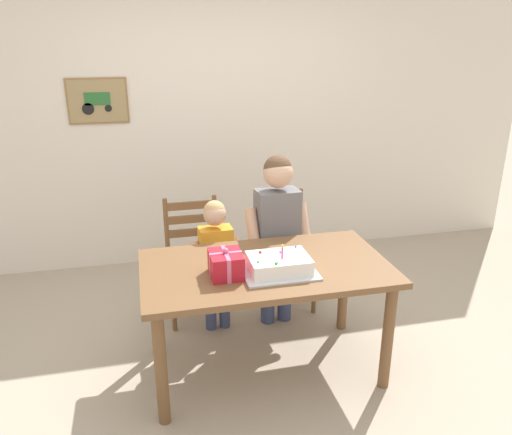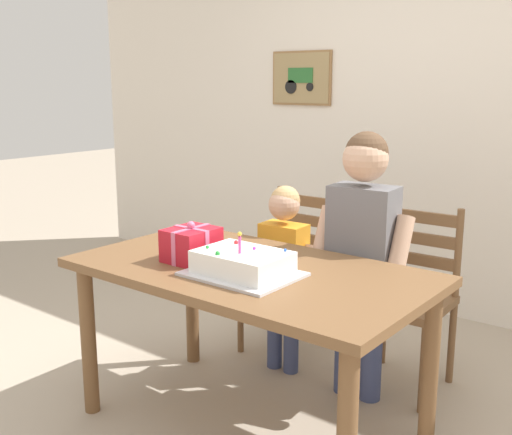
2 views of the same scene
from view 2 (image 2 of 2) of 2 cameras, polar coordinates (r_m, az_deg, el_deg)
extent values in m
plane|color=tan|center=(2.95, -0.54, -18.84)|extent=(20.00, 20.00, 0.00)
cube|color=silver|center=(4.22, 16.30, 8.83)|extent=(6.40, 0.08, 2.60)
cube|color=olive|center=(4.65, 4.23, 12.72)|extent=(0.51, 0.02, 0.39)
cube|color=#9E8456|center=(4.64, 4.16, 12.72)|extent=(0.48, 0.01, 0.36)
cube|color=#28662D|center=(4.63, 4.12, 12.97)|extent=(0.22, 0.01, 0.11)
cylinder|color=black|center=(4.68, 3.24, 11.96)|extent=(0.10, 0.01, 0.10)
cylinder|color=black|center=(4.59, 5.00, 11.93)|extent=(0.06, 0.01, 0.06)
cube|color=brown|center=(2.64, -0.58, -5.00)|extent=(1.53, 0.85, 0.04)
cylinder|color=brown|center=(3.02, -15.23, -10.86)|extent=(0.07, 0.07, 0.72)
cylinder|color=brown|center=(3.44, -5.93, -7.54)|extent=(0.07, 0.07, 0.72)
cylinder|color=brown|center=(2.74, 15.79, -13.36)|extent=(0.07, 0.07, 0.72)
cube|color=silver|center=(2.52, -1.24, -5.24)|extent=(0.44, 0.34, 0.01)
cube|color=white|center=(2.50, -1.24, -4.13)|extent=(0.36, 0.26, 0.09)
cylinder|color=#E04C9E|center=(2.45, -1.51, -2.54)|extent=(0.01, 0.01, 0.07)
sphere|color=yellow|center=(2.44, -1.52, -1.52)|extent=(0.02, 0.02, 0.02)
sphere|color=red|center=(2.60, -1.85, -2.32)|extent=(0.02, 0.02, 0.02)
sphere|color=green|center=(2.54, -4.51, -2.73)|extent=(0.01, 0.01, 0.01)
sphere|color=blue|center=(2.49, 2.72, -3.02)|extent=(0.01, 0.01, 0.01)
sphere|color=purple|center=(2.51, -0.16, -2.86)|extent=(0.01, 0.01, 0.01)
sphere|color=green|center=(2.44, -3.57, -3.33)|extent=(0.02, 0.02, 0.02)
cube|color=red|center=(2.72, -5.99, -2.50)|extent=(0.19, 0.22, 0.14)
cube|color=#DB668E|center=(2.72, -5.99, -2.50)|extent=(0.19, 0.02, 0.15)
cube|color=#DB668E|center=(2.72, -5.99, -2.50)|extent=(0.02, 0.22, 0.15)
sphere|color=#DB668E|center=(2.70, -6.03, -0.72)|extent=(0.04, 0.04, 0.04)
cube|color=brown|center=(3.53, 2.90, -5.37)|extent=(0.42, 0.42, 0.04)
cylinder|color=brown|center=(3.37, 3.63, -10.57)|extent=(0.04, 0.04, 0.43)
cylinder|color=brown|center=(3.58, -1.44, -9.12)|extent=(0.04, 0.04, 0.43)
cylinder|color=brown|center=(3.66, 7.05, -8.69)|extent=(0.04, 0.04, 0.43)
cylinder|color=brown|center=(3.86, 2.19, -7.48)|extent=(0.04, 0.04, 0.43)
cylinder|color=brown|center=(3.52, 7.26, -1.38)|extent=(0.04, 0.04, 0.45)
cylinder|color=brown|center=(3.72, 2.25, -0.52)|extent=(0.04, 0.04, 0.45)
cube|color=brown|center=(3.63, 4.66, -1.97)|extent=(0.36, 0.02, 0.06)
cube|color=brown|center=(3.61, 4.70, -0.24)|extent=(0.36, 0.02, 0.06)
cube|color=brown|center=(3.59, 4.73, 1.51)|extent=(0.36, 0.02, 0.06)
cube|color=brown|center=(3.20, 13.52, -7.65)|extent=(0.43, 0.43, 0.04)
cylinder|color=brown|center=(3.06, 15.19, -13.46)|extent=(0.04, 0.04, 0.43)
cylinder|color=brown|center=(3.20, 8.73, -11.97)|extent=(0.04, 0.04, 0.43)
cylinder|color=brown|center=(3.39, 17.62, -11.00)|extent=(0.04, 0.04, 0.43)
cylinder|color=brown|center=(3.52, 11.69, -9.79)|extent=(0.04, 0.04, 0.43)
cylinder|color=brown|center=(3.23, 18.18, -3.16)|extent=(0.04, 0.04, 0.45)
cylinder|color=brown|center=(3.37, 12.05, -2.20)|extent=(0.04, 0.04, 0.45)
cube|color=brown|center=(3.31, 14.98, -3.80)|extent=(0.36, 0.03, 0.06)
cube|color=brown|center=(3.28, 15.09, -1.91)|extent=(0.36, 0.03, 0.06)
cube|color=brown|center=(3.26, 15.21, 0.00)|extent=(0.36, 0.03, 0.06)
cylinder|color=#38426B|center=(3.12, 10.60, -12.10)|extent=(0.11, 0.11, 0.49)
cylinder|color=#38426B|center=(3.17, 8.27, -11.61)|extent=(0.11, 0.11, 0.49)
cube|color=slate|center=(2.96, 9.79, -2.49)|extent=(0.32, 0.21, 0.56)
cylinder|color=tan|center=(2.86, 13.01, -3.54)|extent=(0.10, 0.24, 0.38)
cylinder|color=tan|center=(3.02, 6.12, -2.48)|extent=(0.10, 0.24, 0.38)
sphere|color=tan|center=(2.89, 10.09, 5.35)|extent=(0.21, 0.21, 0.21)
sphere|color=brown|center=(2.89, 10.19, 5.89)|extent=(0.20, 0.20, 0.20)
cylinder|color=#38426B|center=(3.36, 3.27, -11.12)|extent=(0.08, 0.08, 0.38)
cylinder|color=#38426B|center=(3.41, 1.74, -10.72)|extent=(0.08, 0.08, 0.38)
cube|color=orange|center=(3.24, 2.56, -4.32)|extent=(0.24, 0.16, 0.43)
cylinder|color=tan|center=(3.15, 4.56, -5.14)|extent=(0.07, 0.18, 0.29)
cylinder|color=tan|center=(3.30, 0.11, -4.25)|extent=(0.07, 0.18, 0.29)
sphere|color=tan|center=(3.17, 2.62, 1.19)|extent=(0.16, 0.16, 0.16)
sphere|color=tan|center=(3.17, 2.72, 1.57)|extent=(0.15, 0.15, 0.15)
camera|label=1|loc=(2.47, -73.49, 17.33)|focal=35.27mm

